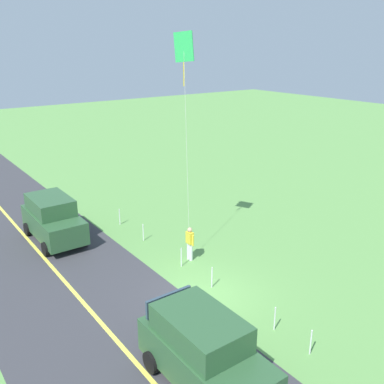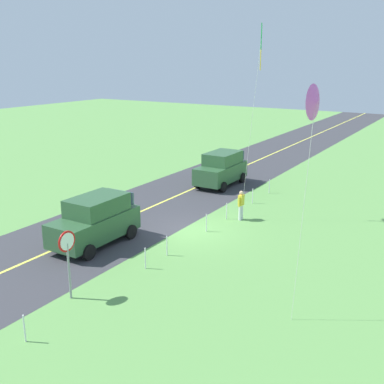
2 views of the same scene
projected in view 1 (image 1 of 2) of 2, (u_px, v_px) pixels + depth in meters
name	position (u px, v px, depth m)	size (l,w,h in m)	color
ground_plane	(204.00, 298.00, 17.14)	(120.00, 120.00, 0.10)	#60994C
asphalt_road	(111.00, 334.00, 14.90)	(120.00, 7.00, 0.00)	#38383D
road_centre_stripe	(111.00, 334.00, 14.89)	(120.00, 0.16, 0.00)	#E5E04C
car_suv_foreground	(204.00, 351.00, 12.35)	(4.40, 2.12, 2.24)	#2D5633
car_parked_west_near	(53.00, 218.00, 21.79)	(4.40, 2.12, 2.24)	#2D5633
person_adult_near	(190.00, 242.00, 19.82)	(0.58, 0.22, 1.60)	silver
kite_red_low	(184.00, 51.00, 18.09)	(1.42, 0.61, 9.95)	silver
fence_post_0	(120.00, 217.00, 23.87)	(0.05, 0.05, 0.90)	silver
fence_post_1	(143.00, 232.00, 21.90)	(0.05, 0.05, 0.90)	silver
fence_post_2	(181.00, 257.00, 19.33)	(0.05, 0.05, 0.90)	silver
fence_post_3	(212.00, 277.00, 17.66)	(0.05, 0.05, 0.90)	silver
fence_post_4	(275.00, 319.00, 15.01)	(0.05, 0.05, 0.90)	silver
fence_post_5	(311.00, 342.00, 13.82)	(0.05, 0.05, 0.90)	silver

